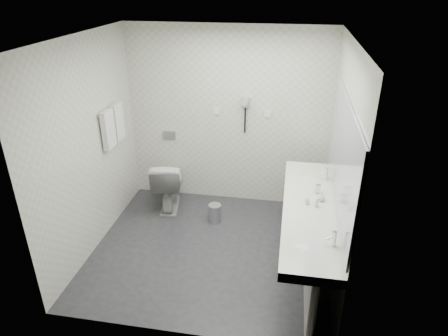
# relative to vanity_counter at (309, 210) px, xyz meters

# --- Properties ---
(floor) EXTENTS (2.80, 2.80, 0.00)m
(floor) POSITION_rel_vanity_counter_xyz_m (-1.12, 0.20, -0.80)
(floor) COLOR #27262B
(floor) RESTS_ON ground
(ceiling) EXTENTS (2.80, 2.80, 0.00)m
(ceiling) POSITION_rel_vanity_counter_xyz_m (-1.12, 0.20, 1.70)
(ceiling) COLOR silver
(ceiling) RESTS_ON wall_back
(wall_back) EXTENTS (2.80, 0.00, 2.80)m
(wall_back) POSITION_rel_vanity_counter_xyz_m (-1.12, 1.50, 0.45)
(wall_back) COLOR beige
(wall_back) RESTS_ON floor
(wall_front) EXTENTS (2.80, 0.00, 2.80)m
(wall_front) POSITION_rel_vanity_counter_xyz_m (-1.12, -1.10, 0.45)
(wall_front) COLOR beige
(wall_front) RESTS_ON floor
(wall_left) EXTENTS (0.00, 2.60, 2.60)m
(wall_left) POSITION_rel_vanity_counter_xyz_m (-2.52, 0.20, 0.45)
(wall_left) COLOR beige
(wall_left) RESTS_ON floor
(wall_right) EXTENTS (0.00, 2.60, 2.60)m
(wall_right) POSITION_rel_vanity_counter_xyz_m (0.27, 0.20, 0.45)
(wall_right) COLOR beige
(wall_right) RESTS_ON floor
(vanity_counter) EXTENTS (0.55, 2.20, 0.10)m
(vanity_counter) POSITION_rel_vanity_counter_xyz_m (0.00, 0.00, 0.00)
(vanity_counter) COLOR silver
(vanity_counter) RESTS_ON floor
(vanity_panel) EXTENTS (0.03, 2.15, 0.75)m
(vanity_panel) POSITION_rel_vanity_counter_xyz_m (0.02, 0.00, -0.42)
(vanity_panel) COLOR gray
(vanity_panel) RESTS_ON floor
(vanity_post_near) EXTENTS (0.06, 0.06, 0.75)m
(vanity_post_near) POSITION_rel_vanity_counter_xyz_m (0.05, -1.04, -0.42)
(vanity_post_near) COLOR silver
(vanity_post_near) RESTS_ON floor
(vanity_post_far) EXTENTS (0.06, 0.06, 0.75)m
(vanity_post_far) POSITION_rel_vanity_counter_xyz_m (0.05, 1.04, -0.42)
(vanity_post_far) COLOR silver
(vanity_post_far) RESTS_ON floor
(mirror) EXTENTS (0.02, 2.20, 1.05)m
(mirror) POSITION_rel_vanity_counter_xyz_m (0.26, 0.00, 0.65)
(mirror) COLOR #B2BCC6
(mirror) RESTS_ON wall_right
(basin_near) EXTENTS (0.40, 0.31, 0.05)m
(basin_near) POSITION_rel_vanity_counter_xyz_m (0.00, -0.65, 0.04)
(basin_near) COLOR silver
(basin_near) RESTS_ON vanity_counter
(basin_far) EXTENTS (0.40, 0.31, 0.05)m
(basin_far) POSITION_rel_vanity_counter_xyz_m (0.00, 0.65, 0.04)
(basin_far) COLOR silver
(basin_far) RESTS_ON vanity_counter
(faucet_near) EXTENTS (0.04, 0.04, 0.15)m
(faucet_near) POSITION_rel_vanity_counter_xyz_m (0.19, -0.65, 0.12)
(faucet_near) COLOR silver
(faucet_near) RESTS_ON vanity_counter
(faucet_far) EXTENTS (0.04, 0.04, 0.15)m
(faucet_far) POSITION_rel_vanity_counter_xyz_m (0.19, 0.65, 0.12)
(faucet_far) COLOR silver
(faucet_far) RESTS_ON vanity_counter
(soap_bottle_a) EXTENTS (0.05, 0.05, 0.09)m
(soap_bottle_a) POSITION_rel_vanity_counter_xyz_m (-0.03, 0.04, 0.10)
(soap_bottle_a) COLOR silver
(soap_bottle_a) RESTS_ON vanity_counter
(soap_bottle_b) EXTENTS (0.11, 0.11, 0.11)m
(soap_bottle_b) POSITION_rel_vanity_counter_xyz_m (0.12, 0.14, 0.10)
(soap_bottle_b) COLOR silver
(soap_bottle_b) RESTS_ON vanity_counter
(soap_bottle_c) EXTENTS (0.05, 0.05, 0.11)m
(soap_bottle_c) POSITION_rel_vanity_counter_xyz_m (0.07, 0.00, 0.11)
(soap_bottle_c) COLOR silver
(soap_bottle_c) RESTS_ON vanity_counter
(glass_left) EXTENTS (0.06, 0.06, 0.11)m
(glass_left) POSITION_rel_vanity_counter_xyz_m (0.09, 0.30, 0.10)
(glass_left) COLOR silver
(glass_left) RESTS_ON vanity_counter
(toilet) EXTENTS (0.53, 0.78, 0.74)m
(toilet) POSITION_rel_vanity_counter_xyz_m (-1.91, 1.10, -0.43)
(toilet) COLOR silver
(toilet) RESTS_ON floor
(flush_plate) EXTENTS (0.18, 0.02, 0.12)m
(flush_plate) POSITION_rel_vanity_counter_xyz_m (-1.98, 1.49, 0.15)
(flush_plate) COLOR #B2B5BA
(flush_plate) RESTS_ON wall_back
(pedal_bin) EXTENTS (0.21, 0.21, 0.24)m
(pedal_bin) POSITION_rel_vanity_counter_xyz_m (-1.18, 0.82, -0.68)
(pedal_bin) COLOR #B2B5BA
(pedal_bin) RESTS_ON floor
(bin_lid) EXTENTS (0.17, 0.17, 0.02)m
(bin_lid) POSITION_rel_vanity_counter_xyz_m (-1.18, 0.82, -0.55)
(bin_lid) COLOR #B2B5BA
(bin_lid) RESTS_ON pedal_bin
(towel_rail) EXTENTS (0.02, 0.62, 0.02)m
(towel_rail) POSITION_rel_vanity_counter_xyz_m (-2.47, 0.75, 0.75)
(towel_rail) COLOR silver
(towel_rail) RESTS_ON wall_left
(towel_near) EXTENTS (0.07, 0.24, 0.48)m
(towel_near) POSITION_rel_vanity_counter_xyz_m (-2.46, 0.61, 0.53)
(towel_near) COLOR silver
(towel_near) RESTS_ON towel_rail
(towel_far) EXTENTS (0.07, 0.24, 0.48)m
(towel_far) POSITION_rel_vanity_counter_xyz_m (-2.46, 0.89, 0.53)
(towel_far) COLOR silver
(towel_far) RESTS_ON towel_rail
(dryer_cradle) EXTENTS (0.10, 0.04, 0.14)m
(dryer_cradle) POSITION_rel_vanity_counter_xyz_m (-0.88, 1.47, 0.70)
(dryer_cradle) COLOR #949398
(dryer_cradle) RESTS_ON wall_back
(dryer_barrel) EXTENTS (0.08, 0.14, 0.08)m
(dryer_barrel) POSITION_rel_vanity_counter_xyz_m (-0.88, 1.40, 0.73)
(dryer_barrel) COLOR #949398
(dryer_barrel) RESTS_ON dryer_cradle
(dryer_cord) EXTENTS (0.02, 0.02, 0.35)m
(dryer_cord) POSITION_rel_vanity_counter_xyz_m (-0.88, 1.46, 0.45)
(dryer_cord) COLOR black
(dryer_cord) RESTS_ON dryer_cradle
(switch_plate_a) EXTENTS (0.09, 0.02, 0.09)m
(switch_plate_a) POSITION_rel_vanity_counter_xyz_m (-1.27, 1.49, 0.55)
(switch_plate_a) COLOR silver
(switch_plate_a) RESTS_ON wall_back
(switch_plate_b) EXTENTS (0.09, 0.02, 0.09)m
(switch_plate_b) POSITION_rel_vanity_counter_xyz_m (-0.57, 1.49, 0.55)
(switch_plate_b) COLOR silver
(switch_plate_b) RESTS_ON wall_back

